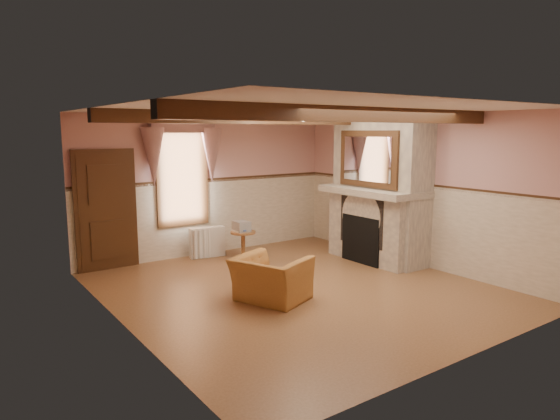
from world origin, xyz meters
TOP-DOWN VIEW (x-y plane):
  - floor at (0.00, 0.00)m, footprint 5.50×6.00m
  - ceiling at (0.00, 0.00)m, footprint 5.50×6.00m
  - wall_back at (0.00, 3.00)m, footprint 5.50×0.02m
  - wall_front at (0.00, -3.00)m, footprint 5.50×0.02m
  - wall_left at (-2.75, 0.00)m, footprint 0.02×6.00m
  - wall_right at (2.75, 0.00)m, footprint 0.02×6.00m
  - wainscot at (0.00, 0.00)m, footprint 5.50×6.00m
  - chair_rail at (0.00, 0.00)m, footprint 5.50×6.00m
  - firebox at (2.00, 0.60)m, footprint 0.20×0.95m
  - armchair at (-0.65, -0.17)m, footprint 1.20×1.27m
  - side_table at (0.27, 2.15)m, footprint 0.57×0.57m
  - book_stack at (0.25, 2.17)m, footprint 0.27×0.32m
  - radiator at (-0.23, 2.70)m, footprint 0.72×0.28m
  - bowl at (2.24, 0.41)m, footprint 0.35×0.35m
  - mantel_clock at (2.24, 1.40)m, footprint 0.14×0.24m
  - oil_lamp at (2.24, 0.97)m, footprint 0.11×0.11m
  - candle_red at (2.24, 0.16)m, footprint 0.06×0.06m
  - jar_yellow at (2.24, 0.25)m, footprint 0.06×0.06m
  - fireplace at (2.42, 0.60)m, footprint 0.85×2.00m
  - mantel at (2.24, 0.60)m, footprint 1.05×2.05m
  - overmantel_mirror at (2.06, 0.60)m, footprint 0.06×1.44m
  - door at (-2.10, 2.94)m, footprint 1.10×0.10m
  - window at (-0.60, 2.97)m, footprint 1.06×0.08m
  - window_drapes at (-0.60, 2.88)m, footprint 1.30×0.14m
  - ceiling_beam_front at (0.00, -1.20)m, footprint 5.50×0.18m
  - ceiling_beam_back at (0.00, 1.20)m, footprint 5.50×0.18m

SIDE VIEW (x-z plane):
  - floor at x=0.00m, z-range -0.01..0.01m
  - side_table at x=0.27m, z-range 0.00..0.55m
  - radiator at x=-0.23m, z-range 0.00..0.60m
  - armchair at x=-0.65m, z-range 0.00..0.66m
  - firebox at x=2.00m, z-range 0.00..0.90m
  - book_stack at x=0.25m, z-range 0.55..0.75m
  - wainscot at x=0.00m, z-range 0.00..1.50m
  - door at x=-2.10m, z-range 0.00..2.10m
  - mantel at x=2.24m, z-range 1.30..1.42m
  - wall_back at x=0.00m, z-range 0.00..2.80m
  - wall_front at x=0.00m, z-range 0.00..2.80m
  - wall_left at x=-2.75m, z-range 0.00..2.80m
  - wall_right at x=2.75m, z-range 0.00..2.80m
  - fireplace at x=2.42m, z-range 0.00..2.80m
  - bowl at x=2.24m, z-range 1.42..1.51m
  - jar_yellow at x=2.24m, z-range 1.42..1.54m
  - chair_rail at x=0.00m, z-range 1.46..1.54m
  - candle_red at x=2.24m, z-range 1.42..1.58m
  - mantel_clock at x=2.24m, z-range 1.42..1.62m
  - oil_lamp at x=2.24m, z-range 1.42..1.70m
  - window at x=-0.60m, z-range 0.64..2.66m
  - overmantel_mirror at x=2.06m, z-range 1.45..2.49m
  - window_drapes at x=-0.60m, z-range 1.55..2.95m
  - ceiling_beam_front at x=0.00m, z-range 2.60..2.80m
  - ceiling_beam_back at x=0.00m, z-range 2.60..2.80m
  - ceiling at x=0.00m, z-range 2.79..2.80m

